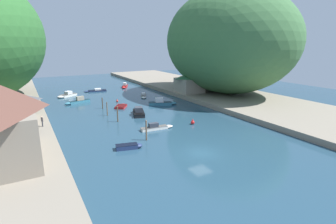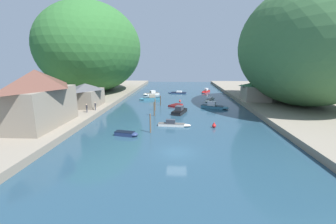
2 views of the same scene
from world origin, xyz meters
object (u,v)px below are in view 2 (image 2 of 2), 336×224
Objects in this scene: boat_cabin_cruiser at (150,98)px; channel_buoy_near at (214,125)px; boat_yellow_tender at (205,91)px; waterfront_building at (38,97)px; boathouse_shed at (86,94)px; right_bank_cottage at (256,91)px; boat_small_dinghy at (127,134)px; boat_moored_right at (177,105)px; boat_red_skiff at (174,124)px; person_on_quay at (87,108)px; boat_white_cruiser at (209,100)px; boat_far_right_bank at (215,106)px; boat_far_upstream at (180,110)px; boat_navy_launch at (151,94)px; person_by_boathouse at (95,105)px; boat_open_rowboat at (177,93)px; channel_buoy_far at (180,101)px.

boat_cabin_cruiser is 30.56m from channel_buoy_near.
channel_buoy_near is (-3.30, -43.32, -0.06)m from boat_yellow_tender.
boathouse_shed is at bearing 87.04° from waterfront_building.
waterfront_building is at bearing -148.92° from right_bank_cottage.
right_bank_cottage is at bearing 31.08° from waterfront_building.
boat_yellow_tender reaches higher than boat_small_dinghy.
boat_yellow_tender reaches higher than boat_moored_right.
boat_yellow_tender is at bearing 171.39° from boat_red_skiff.
channel_buoy_near is at bearing -107.56° from person_on_quay.
boat_white_cruiser is 11.07m from boat_far_right_bank.
boat_far_upstream is (0.89, -7.55, 0.30)m from boat_moored_right.
boat_navy_launch reaches higher than channel_buoy_near.
boat_small_dinghy is 8.87m from boat_red_skiff.
boathouse_shed reaches higher than boat_navy_launch.
boat_white_cruiser is at bearing -159.14° from boat_far_right_bank.
right_bank_cottage reaches higher than boat_white_cruiser.
boat_far_right_bank is 16.00m from channel_buoy_near.
boat_moored_right is 0.82× the size of boat_yellow_tender.
person_by_boathouse is at bearing -109.64° from boat_red_skiff.
boat_open_rowboat is 1.17× the size of boat_navy_launch.
boat_far_upstream is (-8.25, -15.93, 0.24)m from boat_white_cruiser.
person_on_quay is (-24.27, 5.97, 1.59)m from channel_buoy_near.
boat_far_right_bank is 3.95× the size of person_by_boathouse.
right_bank_cottage is at bearing -77.78° from person_by_boathouse.
boat_open_rowboat is 26.63m from boat_far_right_bank.
person_by_boathouse reaches higher than boat_red_skiff.
person_on_quay is (-26.85, -20.91, 1.72)m from boat_white_cruiser.
boat_cabin_cruiser is 20.28m from boat_far_right_bank.
right_bank_cottage is 29.23m from boat_red_skiff.
boat_navy_launch is at bearing 64.73° from boathouse_shed.
person_on_quay is (-9.77, -20.94, 1.49)m from boat_cabin_cruiser.
waterfront_building is at bearing -74.38° from boat_red_skiff.
boat_red_skiff is at bearing -134.26° from right_bank_cottage.
boat_far_right_bank is (9.18, 15.19, 0.14)m from boat_red_skiff.
boat_far_upstream is at bearing -88.47° from person_by_boathouse.
boat_red_skiff reaches higher than boat_open_rowboat.
waterfront_building is 3.50× the size of boat_small_dinghy.
boat_far_right_bank is (-0.11, -11.07, 0.23)m from boat_white_cruiser.
boat_cabin_cruiser is 23.16m from person_on_quay.
boat_open_rowboat reaches higher than boat_small_dinghy.
person_by_boathouse reaches higher than boat_cabin_cruiser.
boat_cabin_cruiser is 0.93× the size of boat_far_right_bank.
boat_far_upstream reaches higher than boat_open_rowboat.
boat_far_right_bank is 26.98m from person_by_boathouse.
boat_cabin_cruiser is at bearing 166.79° from boat_moored_right.
boat_open_rowboat is 6.61× the size of channel_buoy_near.
person_on_quay is at bearing -136.03° from channel_buoy_far.
boat_red_skiff is 37.11m from boat_navy_launch.
boat_navy_launch is (-29.00, 15.26, -3.09)m from right_bank_cottage.
boat_red_skiff is at bearing -9.71° from boat_far_right_bank.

